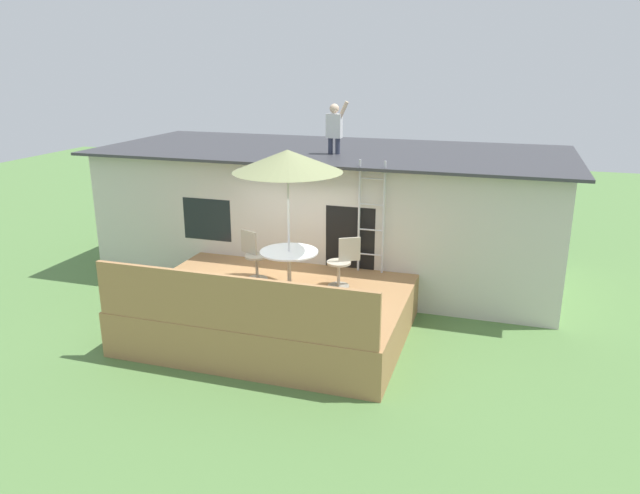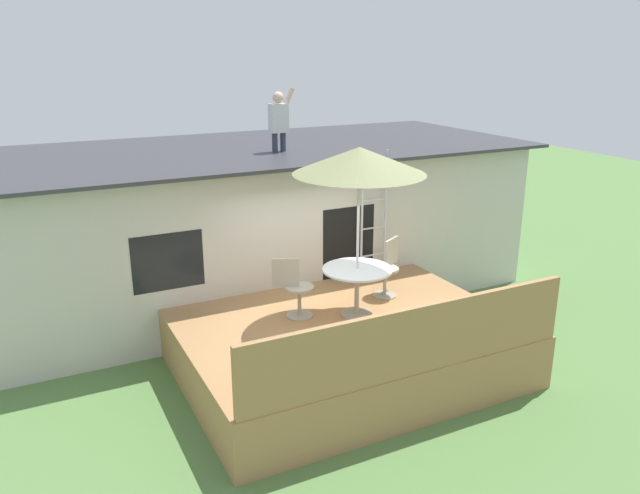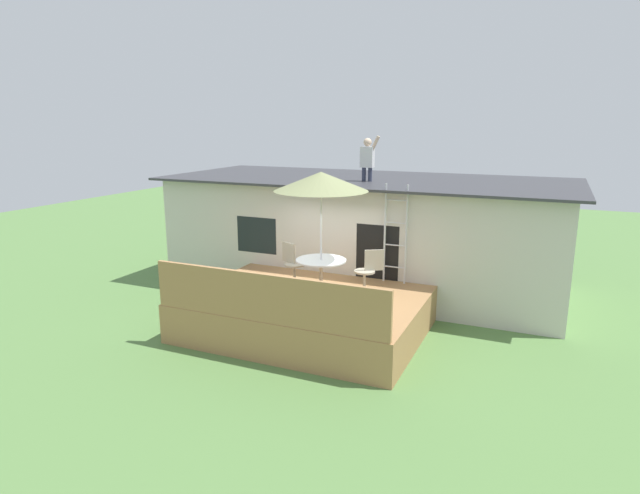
{
  "view_description": "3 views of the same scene",
  "coord_description": "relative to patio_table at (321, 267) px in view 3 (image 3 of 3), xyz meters",
  "views": [
    {
      "loc": [
        3.85,
        -9.44,
        4.76
      ],
      "look_at": [
        0.69,
        0.55,
        1.52
      ],
      "focal_mm": 33.68,
      "sensor_mm": 36.0,
      "label": 1
    },
    {
      "loc": [
        -4.13,
        -7.45,
        4.67
      ],
      "look_at": [
        0.09,
        0.94,
        1.65
      ],
      "focal_mm": 35.08,
      "sensor_mm": 36.0,
      "label": 2
    },
    {
      "loc": [
        4.5,
        -9.61,
        4.3
      ],
      "look_at": [
        -0.21,
        1.08,
        1.54
      ],
      "focal_mm": 29.84,
      "sensor_mm": 36.0,
      "label": 3
    }
  ],
  "objects": [
    {
      "name": "patio_chair_left",
      "position": [
        -0.85,
        0.38,
        -0.13
      ],
      "size": [
        0.59,
        0.44,
        0.92
      ],
      "rotation": [
        0.0,
        0.0,
        -0.42
      ],
      "color": "#A59E8C",
      "rests_on": "deck"
    },
    {
      "name": "person_figure",
      "position": [
        0.0,
        2.85,
        2.09
      ],
      "size": [
        0.47,
        0.2,
        1.11
      ],
      "color": "#33384C",
      "rests_on": "house"
    },
    {
      "name": "deck",
      "position": [
        -0.26,
        -0.06,
        -0.99
      ],
      "size": [
        4.75,
        3.72,
        0.8
      ],
      "primitive_type": "cube",
      "color": "#A87A4C",
      "rests_on": "ground"
    },
    {
      "name": "deck_railing",
      "position": [
        -0.26,
        -1.87,
        -0.14
      ],
      "size": [
        4.65,
        0.08,
        0.9
      ],
      "primitive_type": "cube",
      "color": "#A87A4C",
      "rests_on": "deck"
    },
    {
      "name": "ground_plane",
      "position": [
        -0.26,
        -0.06,
        -1.39
      ],
      "size": [
        40.0,
        40.0,
        0.0
      ],
      "primitive_type": "plane",
      "color": "#567F42"
    },
    {
      "name": "patio_umbrella",
      "position": [
        -0.0,
        -0.0,
        1.76
      ],
      "size": [
        1.9,
        1.9,
        2.54
      ],
      "color": "silver",
      "rests_on": "deck"
    },
    {
      "name": "patio_chair_right",
      "position": [
        0.85,
        0.5,
        -0.13
      ],
      "size": [
        0.58,
        0.44,
        0.92
      ],
      "rotation": [
        0.0,
        0.0,
        -2.61
      ],
      "color": "#A59E8C",
      "rests_on": "deck"
    },
    {
      "name": "step_ladder",
      "position": [
        1.15,
        1.44,
        0.51
      ],
      "size": [
        0.52,
        0.04,
        2.2
      ],
      "color": "silver",
      "rests_on": "deck"
    },
    {
      "name": "patio_table",
      "position": [
        0.0,
        0.0,
        0.0
      ],
      "size": [
        1.04,
        1.04,
        0.74
      ],
      "color": "#A59E8C",
      "rests_on": "deck"
    },
    {
      "name": "house",
      "position": [
        -0.26,
        3.54,
        0.05
      ],
      "size": [
        10.5,
        4.5,
        2.87
      ],
      "color": "beige",
      "rests_on": "ground"
    }
  ]
}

